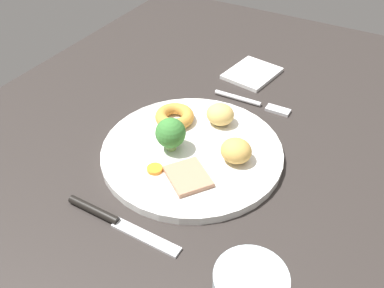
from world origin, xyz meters
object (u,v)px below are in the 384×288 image
Objects in this scene: broccoli_floret at (171,133)px; folded_napkin at (252,73)px; roast_potato_left at (236,151)px; fork at (254,103)px; dinner_plate at (192,152)px; meat_slice_main at (188,177)px; carrot_coin_front at (154,169)px; knife at (112,219)px; roast_potato_right at (220,114)px; yorkshire_pudding at (175,116)px.

broccoli_floret reaches higher than folded_napkin.
roast_potato_left is 18.47cm from fork.
dinner_plate is at bearing 118.80° from broccoli_floret.
dinner_plate is at bearing -155.51° from meat_slice_main.
broccoli_floret is at bearing -2.58° from folded_napkin.
dinner_plate is 7.84cm from carrot_coin_front.
broccoli_floret is 0.31× the size of knife.
roast_potato_right is 0.26× the size of knife.
knife is at bearing 0.83° from broccoli_floret.
roast_potato_left is (-1.04, 7.34, 2.57)cm from dinner_plate.
dinner_plate is 7.85cm from roast_potato_left.
yorkshire_pudding is at bearing 99.73° from knife.
fork is (-18.79, 3.10, -0.31)cm from dinner_plate.
yorkshire_pudding reaches higher than fork.
carrot_coin_front is (7.34, -2.59, 0.98)cm from dinner_plate.
roast_potato_right reaches higher than dinner_plate.
folded_napkin is at bearing 113.89° from fork.
meat_slice_main is 1.33× the size of roast_potato_left.
folded_napkin is at bearing -172.69° from meat_slice_main.
roast_potato_left is at bearing 130.16° from carrot_coin_front.
roast_potato_right reaches higher than fork.
broccoli_floret reaches higher than dinner_plate.
knife is (36.65, -5.86, 0.06)cm from fork.
roast_potato_left reaches higher than meat_slice_main.
knife is (22.95, 3.63, -2.00)cm from yorkshire_pudding.
knife is (18.90, -10.10, -2.82)cm from roast_potato_left.
roast_potato_left is at bearing -77.73° from fork.
folded_napkin is (-20.33, -2.43, -2.87)cm from roast_potato_right.
roast_potato_left is (-7.42, 4.44, 1.47)cm from meat_slice_main.
meat_slice_main is 0.97× the size of yorkshire_pudding.
broccoli_floret is at bearing -128.72° from meat_slice_main.
carrot_coin_front is at bearing 4.08° from broccoli_floret.
yorkshire_pudding is at bearing -140.96° from meat_slice_main.
knife is (17.86, -2.76, -0.25)cm from dinner_plate.
roast_potato_left is 29.39cm from folded_napkin.
fork is (-26.13, 5.69, -1.29)cm from carrot_coin_front.
meat_slice_main is 25.20cm from fork.
yorkshire_pudding reaches higher than dinner_plate.
roast_potato_left is at bearing 62.63° from knife.
dinner_plate is at bearing 160.57° from carrot_coin_front.
dinner_plate is 5.18cm from broccoli_floret.
meat_slice_main is 15.15cm from roast_potato_right.
fork is (-25.16, 0.20, -1.41)cm from meat_slice_main.
meat_slice_main is at bearing -30.88° from roast_potato_left.
roast_potato_left reaches higher than fork.
knife is (11.49, -5.66, -1.35)cm from meat_slice_main.
roast_potato_left is 0.88× the size of broccoli_floret.
knife is at bearing -26.25° from meat_slice_main.
dinner_plate is 5.94× the size of roast_potato_left.
broccoli_floret is at bearing -175.92° from carrot_coin_front.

